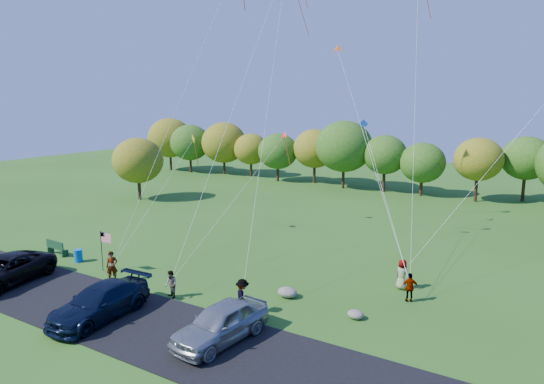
{
  "coord_description": "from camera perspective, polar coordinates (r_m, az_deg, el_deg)",
  "views": [
    {
      "loc": [
        18.67,
        -19.93,
        11.09
      ],
      "look_at": [
        2.83,
        6.0,
        5.28
      ],
      "focal_mm": 32.0,
      "sensor_mm": 36.0,
      "label": 1
    }
  ],
  "objects": [
    {
      "name": "boulder_near",
      "position": [
        28.18,
        1.82,
        -11.71
      ],
      "size": [
        1.16,
        0.91,
        0.58
      ],
      "primitive_type": "ellipsoid",
      "color": "gray",
      "rests_on": "ground"
    },
    {
      "name": "flyer_d",
      "position": [
        28.43,
        15.92,
        -10.76
      ],
      "size": [
        1.05,
        0.8,
        1.66
      ],
      "primitive_type": "imported",
      "rotation": [
        0.0,
        0.0,
        3.61
      ],
      "color": "#4C4C59",
      "rests_on": "ground"
    },
    {
      "name": "minivan_dark",
      "position": [
        33.83,
        -28.98,
        -8.08
      ],
      "size": [
        3.98,
        6.6,
        1.71
      ],
      "primitive_type": "imported",
      "rotation": [
        0.0,
        0.0,
        0.19
      ],
      "color": "black",
      "rests_on": "asphalt_lane"
    },
    {
      "name": "minivan_silver",
      "position": [
        23.28,
        -6.06,
        -15.06
      ],
      "size": [
        2.66,
        5.42,
        1.78
      ],
      "primitive_type": "imported",
      "rotation": [
        0.0,
        0.0,
        -0.11
      ],
      "color": "#989DA2",
      "rests_on": "asphalt_lane"
    },
    {
      "name": "asphalt_lane",
      "position": [
        26.92,
        -16.98,
        -13.93
      ],
      "size": [
        44.0,
        6.0,
        0.06
      ],
      "primitive_type": "cube",
      "color": "black",
      "rests_on": "ground"
    },
    {
      "name": "treeline",
      "position": [
        59.07,
        12.99,
        4.3
      ],
      "size": [
        76.59,
        27.31,
        8.32
      ],
      "color": "#3D2716",
      "rests_on": "ground"
    },
    {
      "name": "boulder_far",
      "position": [
        26.03,
        9.8,
        -14.01
      ],
      "size": [
        0.86,
        0.71,
        0.45
      ],
      "primitive_type": "ellipsoid",
      "color": "gray",
      "rests_on": "ground"
    },
    {
      "name": "ground",
      "position": [
        29.47,
        -11.06,
        -11.48
      ],
      "size": [
        140.0,
        140.0,
        0.0
      ],
      "primitive_type": "plane",
      "color": "#2B5618",
      "rests_on": "ground"
    },
    {
      "name": "flyer_b",
      "position": [
        28.46,
        -11.81,
        -10.61
      ],
      "size": [
        0.95,
        0.86,
        1.6
      ],
      "primitive_type": "imported",
      "rotation": [
        0.0,
        0.0,
        -0.41
      ],
      "color": "#4C4C59",
      "rests_on": "ground"
    },
    {
      "name": "flag_assembly",
      "position": [
        33.37,
        -19.14,
        -5.53
      ],
      "size": [
        0.99,
        0.65,
        2.69
      ],
      "color": "black",
      "rests_on": "ground"
    },
    {
      "name": "park_bench",
      "position": [
        38.5,
        -24.07,
        -5.97
      ],
      "size": [
        1.99,
        0.52,
        1.1
      ],
      "rotation": [
        0.0,
        0.0,
        -0.04
      ],
      "color": "#143920",
      "rests_on": "ground"
    },
    {
      "name": "flyer_e",
      "position": [
        30.08,
        15.05,
        -9.34
      ],
      "size": [
        1.03,
        0.85,
        1.81
      ],
      "primitive_type": "imported",
      "rotation": [
        0.0,
        0.0,
        2.78
      ],
      "color": "#4C4C59",
      "rests_on": "ground"
    },
    {
      "name": "trash_barrel",
      "position": [
        36.45,
        -21.85,
        -6.97
      ],
      "size": [
        0.59,
        0.59,
        0.88
      ],
      "primitive_type": "cylinder",
      "color": "blue",
      "rests_on": "ground"
    },
    {
      "name": "minivan_navy",
      "position": [
        26.87,
        -19.63,
        -12.12
      ],
      "size": [
        2.7,
        5.91,
        1.68
      ],
      "primitive_type": "imported",
      "rotation": [
        0.0,
        0.0,
        0.06
      ],
      "color": "black",
      "rests_on": "asphalt_lane"
    },
    {
      "name": "flyer_c",
      "position": [
        25.88,
        -3.5,
        -12.22
      ],
      "size": [
        1.39,
        1.37,
        1.92
      ],
      "primitive_type": "imported",
      "rotation": [
        0.0,
        0.0,
        2.39
      ],
      "color": "#4C4C59",
      "rests_on": "ground"
    },
    {
      "name": "flyer_a",
      "position": [
        31.77,
        -18.31,
        -8.33
      ],
      "size": [
        0.81,
        0.83,
        1.92
      ],
      "primitive_type": "imported",
      "rotation": [
        0.0,
        0.0,
        0.85
      ],
      "color": "#4C4C59",
      "rests_on": "ground"
    }
  ]
}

